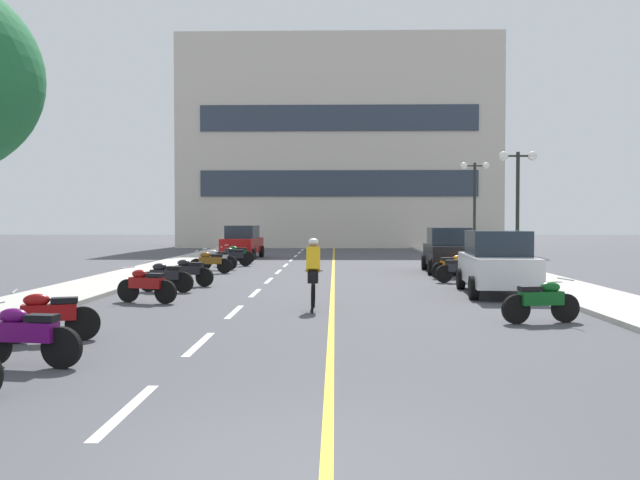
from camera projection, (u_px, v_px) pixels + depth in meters
name	position (u px, v px, depth m)	size (l,w,h in m)	color
ground_plane	(327.00, 274.00, 26.38)	(140.00, 140.00, 0.00)	#47474C
curb_left	(165.00, 267.00, 29.54)	(2.40, 72.00, 0.12)	#B7B2A8
curb_right	(492.00, 267.00, 29.22)	(2.40, 72.00, 0.12)	#B7B2A8
lane_dash_0	(127.00, 410.00, 7.44)	(0.14, 2.20, 0.01)	silver
lane_dash_1	(199.00, 344.00, 11.44)	(0.14, 2.20, 0.01)	silver
lane_dash_2	(234.00, 312.00, 15.43)	(0.14, 2.20, 0.01)	silver
lane_dash_3	(255.00, 293.00, 19.43)	(0.14, 2.20, 0.01)	silver
lane_dash_4	(269.00, 280.00, 23.43)	(0.14, 2.20, 0.01)	silver
lane_dash_5	(278.00, 272.00, 27.43)	(0.14, 2.20, 0.01)	silver
lane_dash_6	(286.00, 265.00, 31.42)	(0.14, 2.20, 0.01)	silver
lane_dash_7	(291.00, 260.00, 35.42)	(0.14, 2.20, 0.01)	silver
lane_dash_8	(296.00, 256.00, 39.42)	(0.14, 2.20, 0.01)	silver
lane_dash_9	(299.00, 253.00, 43.41)	(0.14, 2.20, 0.01)	silver
lane_dash_10	(302.00, 250.00, 47.41)	(0.14, 2.20, 0.01)	silver
lane_dash_11	(305.00, 248.00, 51.41)	(0.14, 2.20, 0.01)	silver
centre_line_yellow	(333.00, 268.00, 29.37)	(0.12, 66.00, 0.01)	gold
office_building	(339.00, 146.00, 54.45)	(24.84, 8.81, 16.30)	beige
street_lamp_mid	(518.00, 183.00, 25.57)	(1.46, 0.36, 4.64)	black
street_lamp_far	(475.00, 188.00, 33.66)	(1.46, 0.36, 4.92)	black
parked_car_near	(497.00, 262.00, 19.04)	(2.14, 4.30, 1.82)	black
parked_car_mid	(449.00, 250.00, 27.10)	(2.07, 4.27, 1.82)	black
parked_car_far	(242.00, 242.00, 37.10)	(2.10, 4.28, 1.82)	black
motorcycle_1	(25.00, 335.00, 9.61)	(1.70, 0.60, 0.92)	black
motorcycle_2	(48.00, 315.00, 11.59)	(1.65, 0.77, 0.92)	black
motorcycle_3	(541.00, 300.00, 13.72)	(1.68, 0.64, 0.92)	black
motorcycle_4	(146.00, 285.00, 17.07)	(1.66, 0.74, 0.92)	black
motorcycle_5	(166.00, 276.00, 19.64)	(1.69, 0.61, 0.92)	black
motorcycle_6	(189.00, 271.00, 21.45)	(1.66, 0.75, 0.92)	black
motorcycle_7	(459.00, 269.00, 22.71)	(1.66, 0.73, 0.92)	black
motorcycle_8	(453.00, 266.00, 24.18)	(1.65, 0.76, 0.92)	black
motorcycle_9	(210.00, 262.00, 26.51)	(1.70, 0.60, 0.92)	black
motorcycle_10	(217.00, 259.00, 28.39)	(1.70, 0.60, 0.92)	black
motorcycle_11	(233.00, 256.00, 30.57)	(1.67, 0.71, 0.92)	black
motorcycle_12	(237.00, 254.00, 32.63)	(1.70, 0.60, 0.92)	black
cyclist_rider	(313.00, 272.00, 15.79)	(0.42, 1.77, 1.71)	black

